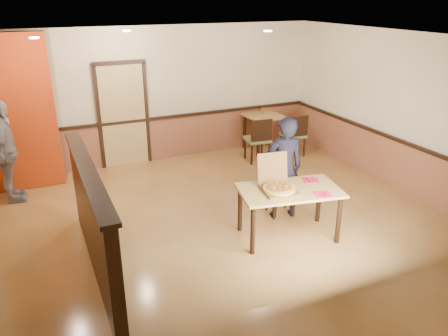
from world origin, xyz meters
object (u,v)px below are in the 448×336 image
object	(u,v)px
passerby	(6,152)
pizza_box	(278,186)
side_chair_right	(295,134)
condiment	(262,111)
side_table	(263,123)
diner	(284,168)
diner_chair	(279,187)
main_table	(289,196)
side_chair_left	(259,138)

from	to	relation	value
passerby	pizza_box	world-z (taller)	passerby
side_chair_right	condiment	xyz separation A→B (m)	(-0.42, 0.72, 0.39)
side_chair_right	pizza_box	world-z (taller)	pizza_box
side_table	diner	size ratio (longest dim) A/B	0.50
diner_chair	side_table	world-z (taller)	side_table
main_table	side_chair_left	xyz separation A→B (m)	(1.09, 2.93, -0.13)
side_chair_right	side_table	distance (m)	0.78
diner_chair	side_table	distance (m)	3.09
diner	condiment	distance (m)	3.32
diner	pizza_box	xyz separation A→B (m)	(-0.45, -0.56, 0.00)
main_table	diner	size ratio (longest dim) A/B	0.95
diner_chair	side_table	size ratio (longest dim) A/B	0.99
diner_chair	diner	size ratio (longest dim) A/B	0.50
diner_chair	passerby	world-z (taller)	passerby
main_table	diner	xyz separation A→B (m)	(0.27, 0.60, 0.17)
pizza_box	side_chair_right	bearing A→B (deg)	61.26
main_table	passerby	world-z (taller)	passerby
diner_chair	diner	world-z (taller)	diner
diner_chair	side_chair_right	distance (m)	2.78
passerby	pizza_box	bearing A→B (deg)	-126.42
diner	pizza_box	distance (m)	0.72
diner	pizza_box	size ratio (longest dim) A/B	2.78
diner	passerby	world-z (taller)	passerby
diner	side_chair_left	bearing A→B (deg)	-97.84
pizza_box	diner_chair	bearing A→B (deg)	64.30
passerby	side_chair_left	bearing A→B (deg)	-87.24
side_table	condiment	distance (m)	0.27
side_chair_left	passerby	distance (m)	4.81
diner_chair	pizza_box	bearing A→B (deg)	-115.60
diner	condiment	xyz separation A→B (m)	(1.30, 3.05, 0.07)
side_chair_right	diner	bearing A→B (deg)	57.68
diner_chair	side_chair_left	world-z (taller)	side_chair_left
main_table	condiment	xyz separation A→B (m)	(1.57, 3.65, 0.24)
main_table	side_chair_left	size ratio (longest dim) A/B	1.62
diner_chair	passerby	size ratio (longest dim) A/B	0.46
side_chair_left	diner	world-z (taller)	diner
side_table	passerby	distance (m)	5.29
main_table	diner_chair	bearing A→B (deg)	79.31
main_table	diner_chair	xyz separation A→B (m)	(0.29, 0.74, -0.21)
diner	passerby	distance (m)	4.65
main_table	pizza_box	world-z (taller)	pizza_box
side_table	passerby	size ratio (longest dim) A/B	0.47
diner_chair	condiment	distance (m)	3.22
side_table	pizza_box	size ratio (longest dim) A/B	1.40
main_table	passerby	bearing A→B (deg)	151.78
side_chair_left	passerby	bearing A→B (deg)	4.86
side_chair_left	condiment	bearing A→B (deg)	-117.59
side_chair_right	side_table	bearing A→B (deg)	-50.13
condiment	passerby	bearing A→B (deg)	-173.15
side_table	diner_chair	bearing A→B (deg)	-114.10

